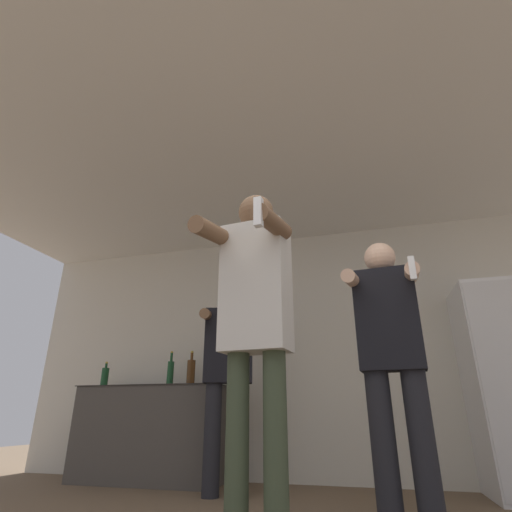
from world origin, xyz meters
TOP-DOWN VIEW (x-y plane):
  - wall_back at (0.00, 3.11)m, footprint 7.00×0.06m
  - ceiling_slab at (0.00, 1.54)m, footprint 7.00×3.60m
  - counter at (-1.76, 2.78)m, footprint 1.51×0.63m
  - bottle_short_whiskey at (-1.38, 2.80)m, footprint 0.08×0.08m
  - bottle_tall_gin at (-2.41, 2.80)m, footprint 0.08×0.08m
  - bottle_clear_vodka at (-1.62, 2.80)m, footprint 0.07×0.07m
  - person_woman_foreground at (-0.12, 0.74)m, footprint 0.45×0.53m
  - person_man_side at (0.56, 1.51)m, footprint 0.49×0.49m
  - person_spectator_back at (-0.80, 2.29)m, footprint 0.57×0.54m

SIDE VIEW (x-z plane):
  - counter at x=-1.76m, z-range 0.00..0.89m
  - person_man_side at x=0.56m, z-range 0.10..1.83m
  - person_spectator_back at x=-0.80m, z-range 0.13..1.87m
  - bottle_tall_gin at x=-2.41m, z-range 0.87..1.14m
  - bottle_short_whiskey at x=-1.38m, z-range 0.85..1.21m
  - bottle_clear_vodka at x=-1.62m, z-range 0.85..1.21m
  - person_woman_foreground at x=-0.12m, z-range 0.20..1.97m
  - wall_back at x=0.00m, z-range 0.00..2.55m
  - ceiling_slab at x=0.00m, z-range 2.55..2.60m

